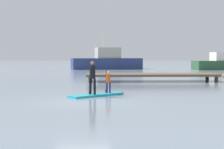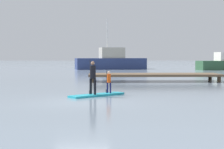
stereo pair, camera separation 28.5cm
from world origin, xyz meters
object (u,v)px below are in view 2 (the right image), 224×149
object	(u,v)px
paddler_adult	(93,75)
paddleboard_near	(98,95)
paddler_child_solo	(109,81)
fishing_boat_white_large	(111,61)

from	to	relation	value
paddler_adult	paddleboard_near	bearing A→B (deg)	38.12
paddler_adult	paddler_child_solo	distance (m)	1.12
paddleboard_near	paddler_child_solo	world-z (taller)	paddler_child_solo
fishing_boat_white_large	paddleboard_near	bearing A→B (deg)	-92.57
paddler_child_solo	fishing_boat_white_large	world-z (taller)	fishing_boat_white_large
paddler_child_solo	fishing_boat_white_large	xyz separation A→B (m)	(1.02, 35.48, 0.41)
paddleboard_near	paddler_child_solo	distance (m)	1.04
paddler_adult	fishing_boat_white_large	bearing A→B (deg)	87.07
paddler_adult	paddler_child_solo	size ratio (longest dim) A/B	1.43
paddleboard_near	paddler_adult	world-z (taller)	paddler_adult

